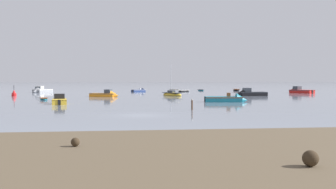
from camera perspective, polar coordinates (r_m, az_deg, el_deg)
name	(u,v)px	position (r m, az deg, el deg)	size (l,w,h in m)	color
ground_plane	(139,115)	(35.83, -4.19, -3.04)	(800.00, 800.00, 0.00)	gray
mudflat_shore	(214,159)	(15.78, 6.70, -9.36)	(243.99, 16.48, 0.25)	brown
tidal_rock_left	(310,158)	(14.68, 19.98, -8.72)	(0.57, 0.57, 0.57)	#372A1C
tidal_rock_right	(75,142)	(18.32, -13.31, -6.73)	(0.40, 0.40, 0.40)	#372A1C
sailboat_moored_0	(172,94)	(77.73, 0.61, 0.03)	(4.24, 5.95, 6.47)	gold
motorboat_moored_0	(140,91)	(103.83, -4.04, 0.54)	(4.39, 3.47, 1.46)	navy
motorboat_moored_2	(107,95)	(74.02, -8.88, -0.09)	(5.70, 3.36, 2.05)	orange
rowboat_moored_0	(236,90)	(112.34, 9.89, 0.63)	(2.00, 4.61, 0.71)	black
rowboat_moored_1	(44,99)	(65.09, -17.59, -0.64)	(1.97, 3.36, 0.50)	#197084
motorboat_moored_3	(298,92)	(97.48, 18.39, 0.41)	(5.16, 6.62, 2.43)	red
motorboat_moored_4	(59,101)	(54.89, -15.49, -0.96)	(2.51, 5.38, 1.97)	gold
rowboat_moored_3	(201,90)	(112.00, 4.79, 0.62)	(1.67, 3.13, 0.47)	#197084
motorboat_moored_6	(229,100)	(57.32, 8.91, -0.79)	(6.33, 2.78, 2.11)	#197084
motorboat_moored_7	(40,91)	(101.96, -18.05, 0.49)	(4.75, 6.58, 2.38)	gray
rowboat_moored_4	(184,91)	(102.61, 2.31, 0.50)	(3.84, 3.26, 0.60)	black
motorboat_moored_8	(248,94)	(78.57, 11.58, 0.06)	(6.34, 2.48, 2.35)	black
channel_buoy	(14,94)	(81.68, -21.46, 0.10)	(0.90, 0.90, 2.30)	red
mooring_post_near	(192,105)	(42.21, 3.51, -1.48)	(0.22, 0.22, 1.27)	#4A3323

